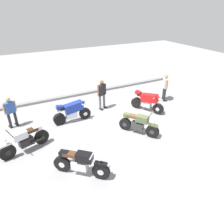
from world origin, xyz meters
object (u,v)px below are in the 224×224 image
(motorcycle_black_cruiser, at_px, (81,163))
(motorcycle_red_sportbike, at_px, (148,101))
(motorcycle_blue_sportbike, at_px, (72,111))
(person_in_blue_shirt, at_px, (10,111))
(motorcycle_olive_vintage, at_px, (138,124))
(person_in_white_shirt, at_px, (165,86))
(person_in_black_shirt, at_px, (102,93))
(motorcycle_silver_cruiser, at_px, (25,140))

(motorcycle_black_cruiser, height_order, motorcycle_red_sportbike, motorcycle_red_sportbike)
(motorcycle_blue_sportbike, bearing_deg, motorcycle_red_sportbike, -11.12)
(motorcycle_black_cruiser, distance_m, person_in_blue_shirt, 4.98)
(motorcycle_olive_vintage, distance_m, person_in_blue_shirt, 6.10)
(person_in_white_shirt, xyz_separation_m, person_in_black_shirt, (-3.93, 0.70, 0.04))
(person_in_blue_shirt, bearing_deg, motorcycle_blue_sportbike, -130.38)
(motorcycle_silver_cruiser, relative_size, motorcycle_red_sportbike, 1.11)
(motorcycle_black_cruiser, bearing_deg, motorcycle_silver_cruiser, 165.63)
(motorcycle_black_cruiser, xyz_separation_m, motorcycle_olive_vintage, (3.28, 1.31, -0.03))
(motorcycle_olive_vintage, relative_size, motorcycle_red_sportbike, 0.94)
(motorcycle_blue_sportbike, distance_m, motorcycle_red_sportbike, 4.17)
(motorcycle_black_cruiser, relative_size, person_in_black_shirt, 0.95)
(motorcycle_black_cruiser, distance_m, person_in_black_shirt, 5.28)
(motorcycle_blue_sportbike, xyz_separation_m, motorcycle_silver_cruiser, (-2.45, -1.43, -0.07))
(motorcycle_olive_vintage, distance_m, motorcycle_silver_cruiser, 4.92)
(motorcycle_olive_vintage, height_order, person_in_white_shirt, person_in_white_shirt)
(motorcycle_blue_sportbike, xyz_separation_m, person_in_blue_shirt, (-2.75, 0.85, 0.28))
(motorcycle_black_cruiser, height_order, motorcycle_blue_sportbike, motorcycle_blue_sportbike)
(motorcycle_olive_vintage, xyz_separation_m, person_in_black_shirt, (-0.41, 3.10, 0.50))
(motorcycle_olive_vintage, height_order, motorcycle_red_sportbike, motorcycle_red_sportbike)
(motorcycle_olive_vintage, xyz_separation_m, person_in_white_shirt, (3.52, 2.40, 0.46))
(motorcycle_red_sportbike, xyz_separation_m, person_in_white_shirt, (1.78, 0.70, 0.36))
(motorcycle_black_cruiser, xyz_separation_m, person_in_blue_shirt, (-1.84, 4.61, 0.36))
(motorcycle_blue_sportbike, distance_m, motorcycle_silver_cruiser, 2.84)
(motorcycle_silver_cruiser, distance_m, motorcycle_red_sportbike, 6.59)
(motorcycle_blue_sportbike, bearing_deg, person_in_white_shirt, -1.22)
(motorcycle_blue_sportbike, relative_size, person_in_blue_shirt, 1.24)
(motorcycle_black_cruiser, relative_size, person_in_white_shirt, 0.98)
(person_in_black_shirt, bearing_deg, motorcycle_black_cruiser, -56.09)
(person_in_white_shirt, bearing_deg, person_in_blue_shirt, -157.69)
(person_in_white_shirt, height_order, person_in_blue_shirt, person_in_white_shirt)
(motorcycle_black_cruiser, xyz_separation_m, motorcycle_red_sportbike, (5.02, 3.01, 0.07))
(motorcycle_silver_cruiser, bearing_deg, person_in_blue_shirt, -101.02)
(person_in_blue_shirt, bearing_deg, motorcycle_black_cruiser, 178.54)
(motorcycle_blue_sportbike, bearing_deg, motorcycle_black_cruiser, -104.40)
(motorcycle_red_sportbike, xyz_separation_m, person_in_blue_shirt, (-6.85, 1.61, 0.28))
(motorcycle_black_cruiser, distance_m, motorcycle_olive_vintage, 3.53)
(motorcycle_silver_cruiser, height_order, person_in_blue_shirt, person_in_blue_shirt)
(motorcycle_black_cruiser, height_order, person_in_white_shirt, person_in_white_shirt)
(motorcycle_red_sportbike, distance_m, person_in_black_shirt, 2.59)
(motorcycle_red_sportbike, distance_m, person_in_white_shirt, 1.95)
(motorcycle_olive_vintage, bearing_deg, motorcycle_black_cruiser, -101.96)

